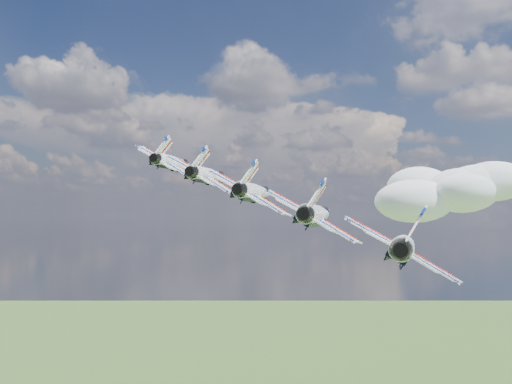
% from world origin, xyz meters
% --- Properties ---
extents(cloud_far, '(63.03, 49.52, 24.76)m').
position_xyz_m(cloud_far, '(61.06, 224.28, 160.92)').
color(cloud_far, white).
extents(jet_0, '(13.60, 17.78, 10.08)m').
position_xyz_m(jet_0, '(-9.85, 25.44, 157.73)').
color(jet_0, white).
extents(jet_1, '(13.60, 17.78, 10.08)m').
position_xyz_m(jet_1, '(-0.51, 16.16, 154.67)').
color(jet_1, white).
extents(jet_2, '(13.60, 17.78, 10.08)m').
position_xyz_m(jet_2, '(8.83, 6.89, 151.60)').
color(jet_2, silver).
extents(jet_3, '(13.60, 17.78, 10.08)m').
position_xyz_m(jet_3, '(18.17, -2.39, 148.54)').
color(jet_3, white).
extents(jet_4, '(13.60, 17.78, 10.08)m').
position_xyz_m(jet_4, '(27.51, -11.67, 145.47)').
color(jet_4, white).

